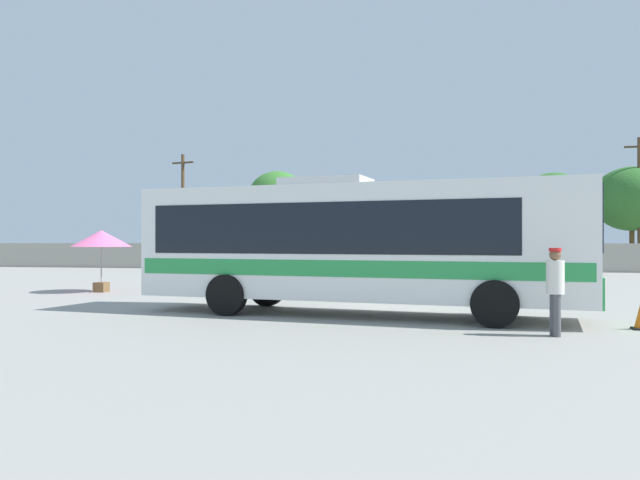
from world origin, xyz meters
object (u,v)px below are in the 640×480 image
parked_car_leftmost_red (268,259)px  parked_car_second_red (358,260)px  roadside_tree_right (632,199)px  vendor_umbrella_near_gate_pink (101,240)px  roadside_tree_left (277,196)px  roadside_tree_midleft (381,215)px  roadside_tree_midright (554,200)px  parked_car_third_white (488,261)px  utility_pole_near (639,201)px  attendant_by_bus_door (555,286)px  coach_bus_white_green (353,241)px  utility_pole_far (183,208)px

parked_car_leftmost_red → parked_car_second_red: 5.35m
roadside_tree_right → vendor_umbrella_near_gate_pink: bearing=-136.1°
roadside_tree_left → roadside_tree_midleft: 7.88m
parked_car_leftmost_red → roadside_tree_midright: size_ratio=0.66×
parked_car_third_white → roadside_tree_right: (9.72, 8.47, 3.91)m
utility_pole_near → roadside_tree_midright: utility_pole_near is taller
attendant_by_bus_door → parked_car_third_white: (0.17, 23.11, -0.23)m
attendant_by_bus_door → parked_car_third_white: bearing=89.6°
attendant_by_bus_door → utility_pole_near: utility_pole_near is taller
attendant_by_bus_door → roadside_tree_midleft: (-6.96, 33.90, 2.85)m
coach_bus_white_green → roadside_tree_right: bearing=63.5°
parked_car_leftmost_red → roadside_tree_right: (22.47, 8.65, 3.89)m
coach_bus_white_green → roadside_tree_midleft: size_ratio=2.17×
attendant_by_bus_door → utility_pole_near: bearing=71.8°
attendant_by_bus_door → parked_car_leftmost_red: attendant_by_bus_door is taller
parked_car_third_white → utility_pole_near: (9.92, 7.54, 3.72)m
roadside_tree_left → roadside_tree_right: 24.29m
parked_car_leftmost_red → roadside_tree_midright: roadside_tree_midright is taller
parked_car_second_red → parked_car_leftmost_red: bearing=-174.3°
utility_pole_near → roadside_tree_right: bearing=102.0°
coach_bus_white_green → roadside_tree_midright: bearing=72.6°
utility_pole_near → utility_pole_far: utility_pole_near is taller
coach_bus_white_green → roadside_tree_midleft: bearing=94.6°
parked_car_leftmost_red → utility_pole_near: 24.24m
roadside_tree_midleft → parked_car_second_red: bearing=-91.6°
roadside_tree_midleft → roadside_tree_right: (16.85, -2.32, 0.83)m
coach_bus_white_green → utility_pole_far: utility_pole_far is taller
parked_car_second_red → parked_car_third_white: bearing=-2.7°
roadside_tree_right → attendant_by_bus_door: bearing=-107.4°
roadside_tree_midleft → parked_car_third_white: bearing=-56.6°
parked_car_leftmost_red → utility_pole_near: bearing=18.8°
parked_car_leftmost_red → roadside_tree_left: 10.00m
utility_pole_far → roadside_tree_left: 6.92m
attendant_by_bus_door → roadside_tree_right: size_ratio=0.26×
utility_pole_far → roadside_tree_right: size_ratio=1.19×
attendant_by_bus_door → roadside_tree_midleft: size_ratio=0.33×
utility_pole_far → parked_car_second_red: bearing=-22.6°
parked_car_third_white → utility_pole_far: (-20.88, 5.95, 3.48)m
coach_bus_white_green → vendor_umbrella_near_gate_pink: coach_bus_white_green is taller
coach_bus_white_green → attendant_by_bus_door: bearing=-31.8°
utility_pole_near → roadside_tree_midleft: 17.36m
roadside_tree_midleft → vendor_umbrella_near_gate_pink: bearing=-106.5°
parked_car_second_red → roadside_tree_right: (17.15, 8.12, 3.91)m
roadside_tree_left → roadside_tree_right: roadside_tree_left is taller
utility_pole_near → roadside_tree_midright: 5.80m
attendant_by_bus_door → roadside_tree_midleft: roadside_tree_midleft is taller
roadside_tree_midright → parked_car_second_red: bearing=-140.1°
parked_car_second_red → roadside_tree_right: 19.37m
coach_bus_white_green → utility_pole_near: 31.57m
parked_car_leftmost_red → roadside_tree_midleft: (5.63, 10.97, 3.06)m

